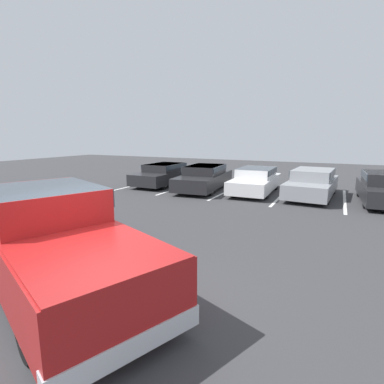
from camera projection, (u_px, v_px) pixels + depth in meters
ground_plane at (103, 307)px, 4.89m from camera, size 60.00×60.00×0.00m
stall_stripe_a at (143, 183)px, 17.51m from camera, size 0.12×5.35×0.01m
stall_stripe_b at (182, 187)px, 16.36m from camera, size 0.12×5.35×0.01m
stall_stripe_c at (228, 191)px, 15.21m from camera, size 0.12×5.35×0.01m
stall_stripe_d at (282, 195)px, 14.07m from camera, size 0.12×5.35×0.01m
stall_stripe_e at (345, 200)px, 12.92m from camera, size 0.12×5.35×0.01m
pickup_truck at (52, 239)px, 5.42m from camera, size 6.09×4.00×1.82m
parked_sedan_a at (164, 173)px, 17.02m from camera, size 1.82×4.52×1.19m
parked_sedan_b at (204, 177)px, 15.50m from camera, size 2.27×4.95×1.24m
parked_sedan_c at (256, 180)px, 14.60m from camera, size 1.83×4.46×1.20m
parked_sedan_d at (312, 182)px, 13.61m from camera, size 2.10×4.71×1.26m
wheel_stop_curb at (234, 180)px, 18.23m from camera, size 1.88×0.20×0.14m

